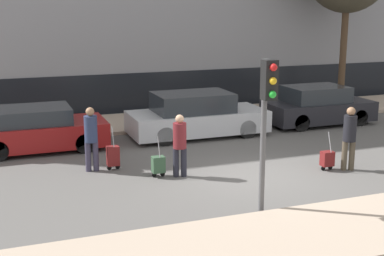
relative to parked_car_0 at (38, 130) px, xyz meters
The scene contains 14 objects.
ground_plane 6.67m from the parked_car_0, 42.93° to the right, with size 80.00×80.00×0.00m, color #565451.
sidewalk_near 9.62m from the parked_car_0, 59.55° to the right, with size 28.00×2.50×0.12m.
sidewalk_far 5.49m from the parked_car_0, 26.95° to the left, with size 28.00×3.00×0.12m.
parked_car_0 is the anchor object (origin of this frame).
parked_car_1 5.10m from the parked_car_0, ahead, with size 4.57×1.91×1.47m.
parked_car_2 9.91m from the parked_car_0, ahead, with size 3.94×1.80×1.41m.
pedestrian_left 2.93m from the parked_car_0, 66.98° to the right, with size 0.35×0.34×1.71m.
trolley_left 3.24m from the parked_car_0, 58.63° to the right, with size 0.34×0.29×1.18m.
pedestrian_center 5.05m from the parked_car_0, 51.25° to the right, with size 0.34×0.34×1.62m.
trolley_center 4.60m from the parked_car_0, 55.04° to the right, with size 0.34×0.29×1.08m.
pedestrian_right 9.02m from the parked_car_0, 33.51° to the right, with size 0.34×0.34×1.71m.
trolley_right 8.48m from the parked_car_0, 34.40° to the right, with size 0.34×0.29×1.05m.
traffic_light 8.14m from the parked_car_0, 59.96° to the right, with size 0.28×0.47×3.24m.
parked_bicycle 10.67m from the parked_car_0, 14.59° to the left, with size 1.77×0.06×0.96m.
Camera 1 is at (-6.00, -11.74, 4.31)m, focal length 50.00 mm.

